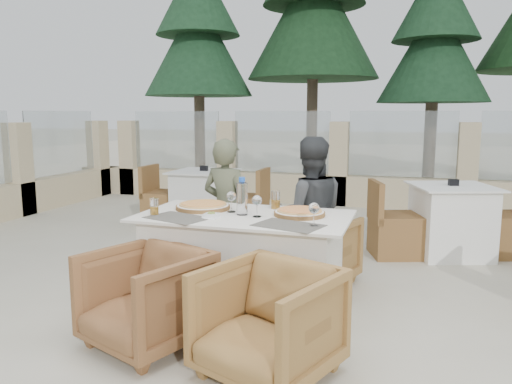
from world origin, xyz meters
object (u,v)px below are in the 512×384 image
(pizza_left, at_px, (203,206))
(diner_left, at_px, (226,211))
(wine_glass_corner, at_px, (314,213))
(beer_glass_left, at_px, (154,207))
(dining_table, at_px, (244,263))
(armchair_far_right, at_px, (314,250))
(bg_table_b, at_px, (451,221))
(armchair_far_left, at_px, (229,250))
(diner_right, at_px, (309,215))
(water_bottle, at_px, (242,196))
(beer_glass_right, at_px, (276,200))
(pizza_right, at_px, (299,212))
(olive_dish, at_px, (211,215))
(armchair_near_right, at_px, (268,322))
(bg_table_a, at_px, (204,199))
(wine_glass_centre, at_px, (231,200))
(wine_glass_near, at_px, (257,205))
(armchair_near_left, at_px, (146,299))

(pizza_left, xyz_separation_m, diner_left, (0.00, 0.53, -0.14))
(wine_glass_corner, relative_size, beer_glass_left, 1.43)
(dining_table, xyz_separation_m, armchair_far_right, (0.39, 0.79, -0.07))
(armchair_far_right, bearing_deg, bg_table_b, -113.81)
(armchair_far_left, xyz_separation_m, diner_right, (0.77, -0.09, 0.40))
(water_bottle, distance_m, beer_glass_right, 0.37)
(pizza_right, bearing_deg, water_bottle, -167.10)
(beer_glass_left, height_order, bg_table_b, beer_glass_left)
(olive_dish, xyz_separation_m, armchair_near_right, (0.64, -0.70, -0.46))
(beer_glass_right, relative_size, bg_table_a, 0.09)
(pizza_right, distance_m, beer_glass_left, 1.10)
(wine_glass_centre, xyz_separation_m, armchair_near_right, (0.57, -0.95, -0.53))
(armchair_near_right, height_order, diner_left, diner_left)
(water_bottle, bearing_deg, armchair_far_right, 62.70)
(dining_table, height_order, water_bottle, water_bottle)
(pizza_right, bearing_deg, beer_glass_right, 138.65)
(dining_table, distance_m, pizza_right, 0.59)
(wine_glass_near, xyz_separation_m, beer_glass_right, (0.05, 0.36, -0.02))
(wine_glass_corner, bearing_deg, armchair_far_right, 100.44)
(beer_glass_left, relative_size, armchair_far_left, 0.22)
(diner_left, bearing_deg, water_bottle, 131.87)
(dining_table, xyz_separation_m, wine_glass_corner, (0.58, -0.23, 0.48))
(wine_glass_corner, xyz_separation_m, bg_table_a, (-2.05, 2.86, -0.48))
(water_bottle, height_order, beer_glass_left, water_bottle)
(wine_glass_centre, distance_m, bg_table_b, 2.76)
(armchair_near_right, bearing_deg, wine_glass_corner, 99.58)
(pizza_left, relative_size, beer_glass_left, 3.38)
(pizza_right, relative_size, bg_table_b, 0.24)
(wine_glass_centre, distance_m, beer_glass_left, 0.59)
(water_bottle, relative_size, wine_glass_corner, 1.57)
(bg_table_b, bearing_deg, pizza_left, -153.46)
(olive_dish, bearing_deg, pizza_right, 24.48)
(armchair_far_right, bearing_deg, water_bottle, 81.49)
(beer_glass_left, relative_size, diner_right, 0.10)
(water_bottle, bearing_deg, armchair_near_right, -62.51)
(wine_glass_near, height_order, bg_table_a, wine_glass_near)
(pizza_left, height_order, diner_right, diner_right)
(armchair_near_left, distance_m, armchair_near_right, 0.88)
(pizza_left, distance_m, pizza_right, 0.80)
(beer_glass_left, bearing_deg, armchair_far_right, 43.74)
(armchair_near_left, bearing_deg, armchair_near_right, 13.01)
(olive_dish, height_order, armchair_far_right, olive_dish)
(water_bottle, bearing_deg, bg_table_a, 118.79)
(beer_glass_left, bearing_deg, water_bottle, 18.02)
(olive_dish, distance_m, diner_left, 0.86)
(dining_table, distance_m, wine_glass_corner, 0.79)
(wine_glass_corner, distance_m, armchair_near_left, 1.26)
(wine_glass_centre, height_order, olive_dish, wine_glass_centre)
(pizza_right, bearing_deg, dining_table, -167.34)
(wine_glass_centre, relative_size, armchair_far_left, 0.31)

